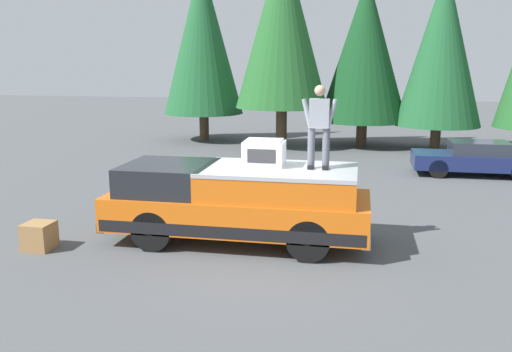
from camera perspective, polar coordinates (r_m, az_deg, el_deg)
name	(u,v)px	position (r m, az deg, el deg)	size (l,w,h in m)	color
ground_plane	(264,244)	(11.44, 0.83, -7.28)	(90.00, 90.00, 0.00)	#4C4F51
pickup_truck	(238,202)	(11.36, -1.94, -2.81)	(2.01, 5.54, 1.65)	orange
compressor_unit	(264,153)	(11.18, 0.88, 2.48)	(0.65, 0.84, 0.56)	silver
person_on_truck_bed	(319,125)	(10.88, 6.74, 5.45)	(0.29, 0.72, 1.69)	#4C515B
parked_car_navy	(476,158)	(19.63, 22.37, 1.75)	(1.64, 4.10, 1.16)	navy
wooden_crate	(39,236)	(11.94, -22.10, -5.94)	(0.56, 0.56, 0.56)	olive
conifer_left	(442,47)	(24.45, 19.17, 12.82)	(3.61, 3.61, 7.70)	#4C3826
conifer_center_left	(365,50)	(24.81, 11.52, 13.06)	(3.93, 3.93, 7.51)	#4C3826
conifer_center_right	(282,24)	(24.18, 2.82, 15.86)	(4.09, 4.09, 9.03)	#4C3826
conifer_right	(202,38)	(26.32, -5.73, 14.40)	(3.81, 3.81, 8.47)	#4C3826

